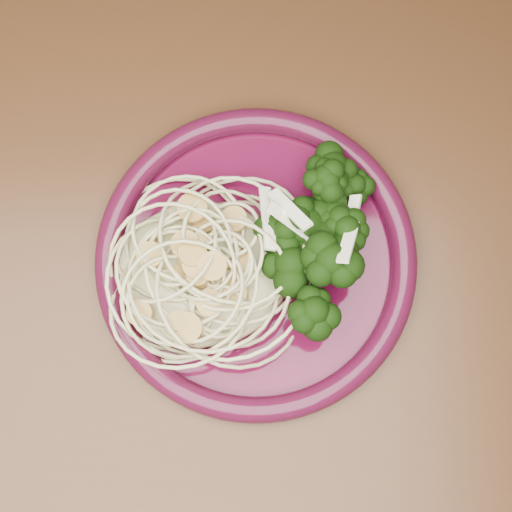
% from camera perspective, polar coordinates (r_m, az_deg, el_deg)
% --- Properties ---
extents(dining_table, '(1.20, 0.80, 0.75)m').
position_cam_1_polar(dining_table, '(0.70, 6.80, -1.02)').
color(dining_table, '#472814').
rests_on(dining_table, ground).
extents(dinner_plate, '(0.33, 0.33, 0.02)m').
position_cam_1_polar(dinner_plate, '(0.58, 0.00, -0.23)').
color(dinner_plate, '#460822').
rests_on(dinner_plate, dining_table).
extents(spaghetti_pile, '(0.17, 0.16, 0.03)m').
position_cam_1_polar(spaghetti_pile, '(0.57, -4.42, -1.14)').
color(spaghetti_pile, beige).
rests_on(spaghetti_pile, dinner_plate).
extents(scallop_cluster, '(0.15, 0.15, 0.04)m').
position_cam_1_polar(scallop_cluster, '(0.54, -4.71, -0.33)').
color(scallop_cluster, gold).
rests_on(scallop_cluster, spaghetti_pile).
extents(broccoli_pile, '(0.13, 0.16, 0.05)m').
position_cam_1_polar(broccoli_pile, '(0.57, 5.42, 1.70)').
color(broccoli_pile, black).
rests_on(broccoli_pile, dinner_plate).
extents(onion_garnish, '(0.09, 0.11, 0.05)m').
position_cam_1_polar(onion_garnish, '(0.54, 5.73, 2.56)').
color(onion_garnish, white).
rests_on(onion_garnish, broccoli_pile).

